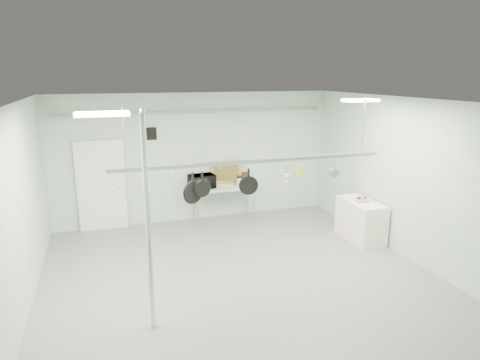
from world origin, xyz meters
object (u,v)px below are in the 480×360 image
object	(u,v)px
skillet_right	(249,182)
fruit_bowl	(362,199)
chrome_pole	(148,224)
side_cabinet	(361,221)
coffee_canister	(240,182)
prep_table	(224,189)
skillet_left	(193,188)
pot_rack	(254,160)
microwave	(202,181)
skillet_mid	(202,184)

from	to	relation	value
skillet_right	fruit_bowl	bearing A→B (deg)	32.10
chrome_pole	fruit_bowl	xyz separation A→B (m)	(4.86, 2.03, -0.66)
side_cabinet	coffee_canister	bearing A→B (deg)	135.37
prep_table	skillet_right	world-z (taller)	skillet_right
coffee_canister	fruit_bowl	bearing A→B (deg)	-44.19
coffee_canister	skillet_left	bearing A→B (deg)	-120.38
side_cabinet	pot_rack	bearing A→B (deg)	-159.55
skillet_right	pot_rack	bearing A→B (deg)	11.87
prep_table	side_cabinet	distance (m)	3.39
skillet_left	fruit_bowl	bearing A→B (deg)	-10.09
pot_rack	coffee_canister	size ratio (longest dim) A/B	22.67
chrome_pole	skillet_right	size ratio (longest dim) A/B	6.96
skillet_right	side_cabinet	bearing A→B (deg)	31.70
microwave	fruit_bowl	distance (m)	3.79
fruit_bowl	skillet_mid	size ratio (longest dim) A/B	0.79
chrome_pole	skillet_left	bearing A→B (deg)	47.10
side_cabinet	fruit_bowl	xyz separation A→B (m)	(0.01, 0.03, 0.49)
prep_table	skillet_mid	world-z (taller)	skillet_mid
microwave	fruit_bowl	size ratio (longest dim) A/B	1.88
chrome_pole	skillet_mid	bearing A→B (deg)	42.15
side_cabinet	microwave	xyz separation A→B (m)	(-3.10, 2.20, 0.62)
coffee_canister	skillet_mid	xyz separation A→B (m)	(-1.72, -3.21, 0.87)
pot_rack	fruit_bowl	distance (m)	3.42
pot_rack	fruit_bowl	bearing A→B (deg)	20.87
coffee_canister	skillet_mid	world-z (taller)	skillet_mid
pot_rack	microwave	world-z (taller)	pot_rack
chrome_pole	microwave	size ratio (longest dim) A/B	5.25
chrome_pole	skillet_right	bearing A→B (deg)	26.59
chrome_pole	skillet_left	world-z (taller)	chrome_pole
side_cabinet	fruit_bowl	size ratio (longest dim) A/B	3.69
skillet_right	chrome_pole	bearing A→B (deg)	-141.54
chrome_pole	prep_table	size ratio (longest dim) A/B	2.00
fruit_bowl	skillet_left	bearing A→B (deg)	-164.34
prep_table	skillet_right	size ratio (longest dim) A/B	3.48
chrome_pole	pot_rack	xyz separation A→B (m)	(1.90, 0.90, 0.63)
pot_rack	prep_table	bearing A→B (deg)	83.09
coffee_canister	fruit_bowl	distance (m)	2.98
skillet_mid	skillet_right	distance (m)	0.80
pot_rack	microwave	xyz separation A→B (m)	(-0.15, 3.30, -1.16)
skillet_mid	skillet_right	world-z (taller)	same
chrome_pole	microwave	bearing A→B (deg)	67.39
prep_table	side_cabinet	size ratio (longest dim) A/B	1.33
microwave	skillet_mid	world-z (taller)	skillet_mid
fruit_bowl	side_cabinet	bearing A→B (deg)	-102.05
microwave	side_cabinet	bearing A→B (deg)	136.26
prep_table	fruit_bowl	world-z (taller)	fruit_bowl
side_cabinet	prep_table	bearing A→B (deg)	139.21
side_cabinet	pot_rack	world-z (taller)	pot_rack
microwave	skillet_left	bearing A→B (deg)	66.10
prep_table	skillet_left	xyz separation A→B (m)	(-1.46, -3.30, 0.99)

